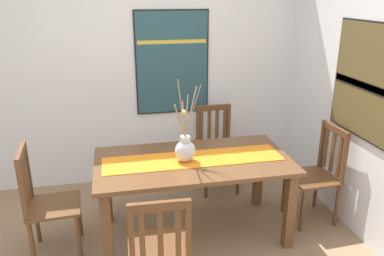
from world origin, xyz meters
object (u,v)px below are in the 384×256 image
painting_on_back_wall (172,63)px  chair_2 (159,248)px  chair_0 (45,201)px  painting_on_side_wall (370,82)px  chair_3 (318,173)px  dining_table (193,171)px  centerpiece_vase (185,149)px  chair_1 (216,147)px

painting_on_back_wall → chair_2: bearing=-102.0°
chair_2 → chair_0: bearing=137.4°
painting_on_side_wall → chair_3: bearing=136.7°
dining_table → chair_0: bearing=-178.6°
centerpiece_vase → painting_on_side_wall: (1.53, -0.19, 0.54)m
centerpiece_vase → chair_3: (1.29, 0.03, -0.38)m
chair_1 → centerpiece_vase: bearing=-120.7°
dining_table → centerpiece_vase: centerpiece_vase is taller
centerpiece_vase → chair_2: bearing=-113.3°
chair_0 → chair_2: chair_0 is taller
dining_table → centerpiece_vase: size_ratio=2.36×
chair_1 → chair_3: 1.14m
chair_2 → painting_on_side_wall: 2.16m
chair_2 → painting_on_back_wall: size_ratio=0.80×
chair_0 → chair_2: (0.84, -0.77, -0.02)m
chair_1 → painting_on_side_wall: bearing=-46.5°
centerpiece_vase → chair_2: (-0.33, -0.77, -0.39)m
dining_table → painting_on_side_wall: (1.45, -0.22, 0.77)m
chair_0 → painting_on_back_wall: size_ratio=0.85×
centerpiece_vase → chair_1: bearing=59.3°
dining_table → chair_0: size_ratio=1.74×
dining_table → chair_1: chair_1 is taller
chair_3 → painting_on_side_wall: painting_on_side_wall is taller
chair_1 → painting_on_side_wall: size_ratio=0.95×
centerpiece_vase → chair_0: centerpiece_vase is taller
centerpiece_vase → painting_on_side_wall: size_ratio=0.73×
chair_2 → painting_on_side_wall: (1.86, 0.58, 0.93)m
painting_on_back_wall → painting_on_side_wall: size_ratio=1.16×
chair_1 → dining_table: bearing=-117.7°
chair_2 → chair_3: 1.81m
chair_1 → chair_0: bearing=-152.6°
chair_2 → chair_3: bearing=26.4°
chair_3 → chair_2: bearing=-153.6°
chair_1 → chair_2: size_ratio=1.02×
centerpiece_vase → painting_on_back_wall: bearing=85.5°
chair_1 → chair_3: size_ratio=0.98×
painting_on_side_wall → chair_2: bearing=-162.7°
painting_on_back_wall → chair_1: bearing=-41.8°
chair_1 → painting_on_side_wall: 1.73m
painting_on_side_wall → dining_table: bearing=171.4°
centerpiece_vase → chair_2: size_ratio=0.79×
centerpiece_vase → painting_on_back_wall: painting_on_back_wall is taller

